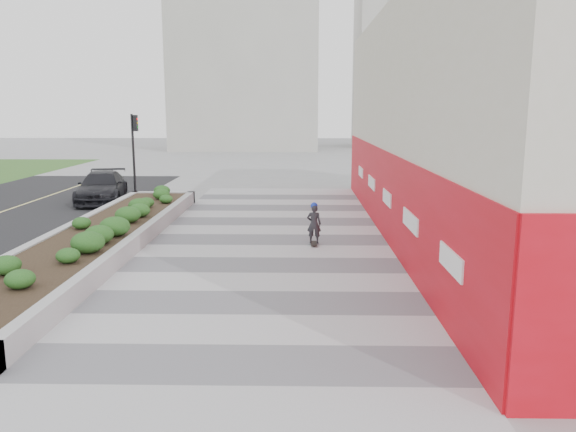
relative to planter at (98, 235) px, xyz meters
name	(u,v)px	position (x,y,z in m)	size (l,w,h in m)	color
ground	(249,333)	(5.50, -7.00, -0.42)	(160.00, 160.00, 0.00)	gray
walkway	(259,286)	(5.50, -4.00, -0.41)	(8.00, 36.00, 0.01)	#A8A8AD
building	(474,122)	(12.48, 1.98, 3.56)	(6.04, 24.08, 8.00)	beige
planter	(98,235)	(0.00, 0.00, 0.00)	(3.00, 18.00, 0.90)	#9E9EA0
traffic_signal_near	(134,143)	(-1.73, 10.50, 2.34)	(0.33, 0.28, 4.20)	black
distant_bldg_north_l	(246,60)	(0.50, 48.00, 9.58)	(16.00, 12.00, 20.00)	#ADAAA3
distant_bldg_north_r	(415,46)	(20.50, 53.00, 11.58)	(14.00, 10.00, 24.00)	#ADAAA3
manhole_cover	(279,287)	(6.00, -4.00, -0.42)	(0.44, 0.44, 0.01)	#595654
skateboarder	(314,224)	(7.00, 0.43, 0.31)	(0.50, 0.72, 1.44)	beige
car_dark	(102,187)	(-3.04, 9.20, 0.30)	(2.02, 4.97, 1.44)	black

